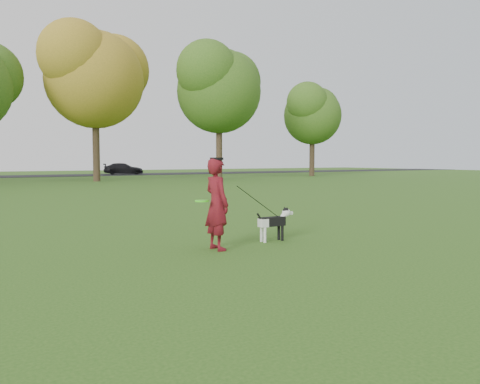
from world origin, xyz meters
TOP-DOWN VIEW (x-y plane):
  - ground at (0.00, 0.00)m, footprint 120.00×120.00m
  - road at (0.00, 40.00)m, footprint 120.00×7.00m
  - man at (-0.76, 0.21)m, footprint 0.40×0.59m
  - dog at (0.59, 0.40)m, footprint 0.84×0.17m
  - car_right at (10.17, 40.00)m, footprint 4.23×2.56m
  - man_held_items at (0.14, 0.27)m, footprint 1.89×0.34m
  - tree_row at (-1.43, 26.07)m, footprint 51.74×8.86m

SIDE VIEW (x-z plane):
  - ground at x=0.00m, z-range 0.00..0.00m
  - road at x=0.00m, z-range 0.00..0.02m
  - dog at x=0.59m, z-range 0.07..0.71m
  - car_right at x=10.17m, z-range 0.02..1.17m
  - man_held_items at x=0.14m, z-range 0.19..1.34m
  - man at x=-0.76m, z-range 0.00..1.57m
  - tree_row at x=-1.43m, z-range 1.40..13.41m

